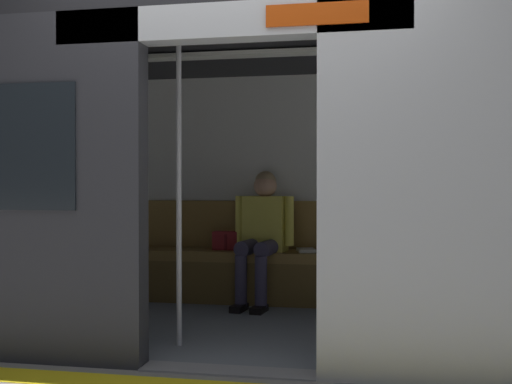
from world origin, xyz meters
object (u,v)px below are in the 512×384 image
object	(u,v)px
person_seated	(262,228)
book	(306,250)
bench_seat	(282,264)
grab_pole_door	(179,190)
train_car	(254,133)
handbag	(227,241)

from	to	relation	value
person_seated	book	xyz separation A→B (m)	(-0.39, -0.09, -0.20)
bench_seat	grab_pole_door	bearing A→B (deg)	73.77
bench_seat	person_seated	xyz separation A→B (m)	(0.17, 0.05, 0.33)
train_car	book	xyz separation A→B (m)	(-0.29, -0.96, -0.98)
handbag	grab_pole_door	xyz separation A→B (m)	(-0.06, 1.64, 0.49)
train_car	bench_seat	size ratio (longest dim) A/B	2.14
book	grab_pole_door	size ratio (longest dim) A/B	0.11
train_car	grab_pole_door	xyz separation A→B (m)	(0.38, 0.64, -0.42)
bench_seat	handbag	size ratio (longest dim) A/B	11.50
person_seated	book	distance (m)	0.44
bench_seat	handbag	distance (m)	0.56
handbag	book	bearing A→B (deg)	177.17
bench_seat	handbag	bearing A→B (deg)	-7.81
train_car	bench_seat	distance (m)	1.44
handbag	grab_pole_door	world-z (taller)	grab_pole_door
train_car	grab_pole_door	size ratio (longest dim) A/B	3.06
train_car	book	bearing A→B (deg)	-106.88
person_seated	grab_pole_door	size ratio (longest dim) A/B	0.57
train_car	book	size ratio (longest dim) A/B	29.09
bench_seat	grab_pole_door	world-z (taller)	grab_pole_door
person_seated	grab_pole_door	world-z (taller)	grab_pole_door
train_car	grab_pole_door	bearing A→B (deg)	59.14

